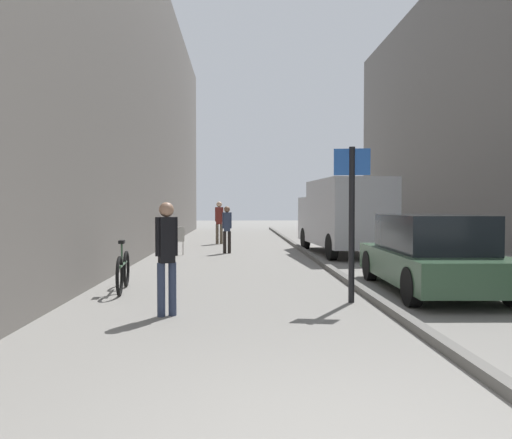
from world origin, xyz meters
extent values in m
plane|color=gray|center=(0.00, 12.00, 0.00)|extent=(80.00, 80.00, 0.00)
cube|color=slate|center=(-5.49, 12.00, 5.26)|extent=(3.79, 40.00, 10.52)
cube|color=#615F5B|center=(1.58, 12.00, 0.06)|extent=(0.16, 40.00, 0.12)
cylinder|color=#2D3851|center=(-1.69, 4.38, 0.39)|extent=(0.12, 0.12, 0.79)
cylinder|color=#2D3851|center=(-1.85, 4.32, 0.39)|extent=(0.12, 0.12, 0.79)
cube|color=black|center=(-1.77, 4.35, 1.12)|extent=(0.27, 0.25, 0.67)
cylinder|color=black|center=(-1.66, 4.39, 1.17)|extent=(0.09, 0.09, 0.57)
cylinder|color=black|center=(-1.88, 4.30, 1.17)|extent=(0.09, 0.09, 0.57)
sphere|color=#9E755B|center=(-1.77, 4.35, 1.56)|extent=(0.22, 0.22, 0.22)
cylinder|color=brown|center=(-1.42, 18.16, 0.42)|extent=(0.13, 0.13, 0.85)
cylinder|color=brown|center=(-1.59, 18.19, 0.42)|extent=(0.13, 0.13, 0.85)
cube|color=maroon|center=(-1.50, 18.18, 1.21)|extent=(0.27, 0.24, 0.72)
cylinder|color=maroon|center=(-1.38, 18.15, 1.26)|extent=(0.10, 0.10, 0.61)
cylinder|color=maroon|center=(-1.63, 18.20, 1.26)|extent=(0.10, 0.10, 0.61)
sphere|color=tan|center=(-1.50, 18.18, 1.68)|extent=(0.23, 0.23, 0.23)
cylinder|color=black|center=(-1.17, 13.97, 0.38)|extent=(0.11, 0.11, 0.75)
cylinder|color=black|center=(-1.01, 13.98, 0.38)|extent=(0.11, 0.11, 0.75)
cube|color=#2D3851|center=(-1.09, 13.98, 1.08)|extent=(0.22, 0.19, 0.64)
cylinder|color=#2D3851|center=(-1.20, 13.97, 1.12)|extent=(0.09, 0.09, 0.55)
cylinder|color=#2D3851|center=(-0.97, 13.99, 1.12)|extent=(0.09, 0.09, 0.55)
sphere|color=brown|center=(-1.09, 13.98, 1.50)|extent=(0.21, 0.21, 0.21)
cube|color=#B7B7BC|center=(2.86, 13.00, 1.40)|extent=(2.22, 4.03, 2.13)
cube|color=#B7B7BC|center=(2.67, 15.70, 1.14)|extent=(2.06, 1.65, 1.60)
cube|color=black|center=(2.63, 16.23, 1.49)|extent=(1.64, 0.15, 0.70)
cylinder|color=black|center=(1.80, 15.49, 0.40)|extent=(0.28, 0.81, 0.80)
cylinder|color=black|center=(3.55, 15.61, 0.40)|extent=(0.28, 0.81, 0.80)
cylinder|color=black|center=(2.07, 11.69, 0.40)|extent=(0.28, 0.81, 0.80)
cylinder|color=black|center=(3.82, 11.81, 0.40)|extent=(0.28, 0.81, 0.80)
cube|color=#335138|center=(2.93, 6.29, 0.49)|extent=(1.93, 4.25, 0.55)
cube|color=black|center=(2.93, 6.29, 1.11)|extent=(1.59, 2.56, 0.68)
cylinder|color=black|center=(2.15, 7.74, 0.32)|extent=(0.22, 0.65, 0.64)
cylinder|color=black|center=(3.79, 7.69, 0.32)|extent=(0.22, 0.65, 0.64)
cylinder|color=black|center=(2.07, 4.89, 0.32)|extent=(0.22, 0.65, 0.64)
cylinder|color=black|center=(1.17, 5.26, 1.30)|extent=(0.10, 0.10, 2.60)
cube|color=#2659B2|center=(1.17, 5.26, 2.35)|extent=(0.60, 0.12, 0.44)
torus|color=black|center=(-2.96, 7.05, 0.36)|extent=(0.14, 0.72, 0.72)
torus|color=black|center=(-2.85, 6.00, 0.36)|extent=(0.14, 0.72, 0.72)
cylinder|color=#335138|center=(-2.90, 6.53, 0.51)|extent=(0.15, 0.94, 0.05)
cylinder|color=#335138|center=(-2.88, 6.34, 0.73)|extent=(0.04, 0.04, 0.40)
cube|color=black|center=(-2.88, 6.34, 0.95)|extent=(0.13, 0.25, 0.06)
cylinder|color=#B7B2A8|center=(-3.04, 13.30, 0.23)|extent=(0.04, 0.04, 0.45)
cylinder|color=#B7B2A8|center=(-2.83, 13.61, 0.23)|extent=(0.04, 0.04, 0.45)
cylinder|color=#B7B2A8|center=(-2.72, 13.09, 0.23)|extent=(0.04, 0.04, 0.45)
cylinder|color=#B7B2A8|center=(-2.52, 13.41, 0.23)|extent=(0.04, 0.04, 0.45)
cube|color=#B7B2A8|center=(-2.78, 13.35, 0.47)|extent=(0.61, 0.61, 0.04)
cube|color=#B7B2A8|center=(-2.61, 13.24, 0.71)|extent=(0.28, 0.39, 0.45)
camera|label=1|loc=(-0.74, -2.96, 1.62)|focal=34.92mm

